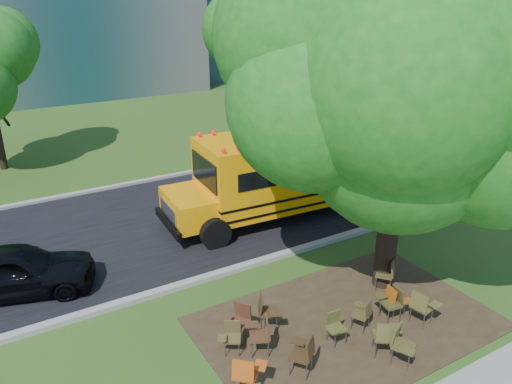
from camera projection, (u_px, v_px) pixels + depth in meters
ground at (301, 325)px, 12.07m from camera, size 160.00×160.00×0.00m
dirt_patch at (347, 323)px, 12.13m from camera, size 7.00×4.50×0.03m
asphalt_road at (186, 218)px, 17.64m from camera, size 80.00×8.00×0.04m
kerb_near at (241, 267)px, 14.43m from camera, size 80.00×0.25×0.14m
kerb_far at (148, 181)px, 20.88m from camera, size 80.00×0.25×0.14m
bg_tree_3 at (273, 42)px, 25.06m from camera, size 5.60×5.60×7.84m
bg_tree_4 at (402, 49)px, 28.28m from camera, size 5.00×5.00×6.85m
main_tree at (404, 86)px, 11.65m from camera, size 7.20×7.20×9.04m
school_bus at (340, 159)px, 18.32m from camera, size 12.23×3.39×2.96m
chair_1 at (246, 372)px, 9.77m from camera, size 0.82×0.65×0.96m
chair_2 at (304, 352)px, 10.34m from camera, size 0.62×0.78×0.93m
chair_3 at (335, 325)px, 11.29m from camera, size 0.53×0.47×0.80m
chair_4 at (386, 335)px, 10.83m from camera, size 0.81×0.64×0.95m
chair_5 at (401, 342)px, 10.61m from camera, size 0.64×0.74×0.94m
chair_6 at (392, 300)px, 12.09m from camera, size 0.52×0.64×0.89m
chair_7 at (422, 305)px, 11.85m from camera, size 0.65×0.63×0.93m
chair_8 at (262, 332)px, 10.95m from camera, size 0.59×0.76×0.92m
chair_9 at (239, 318)px, 11.41m from camera, size 0.76×0.61×0.92m
chair_10 at (266, 309)px, 11.72m from camera, size 0.59×0.75×0.91m
chair_11 at (363, 312)px, 11.74m from camera, size 0.54×0.63×0.79m
chair_12 at (395, 299)px, 12.22m from camera, size 0.48×0.60×0.82m
chair_13 at (387, 271)px, 13.28m from camera, size 0.63×0.79×0.93m
chair_14 at (231, 334)px, 11.00m from camera, size 0.66×0.52×0.78m
black_car at (14, 271)px, 13.07m from camera, size 4.37×2.77×1.39m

